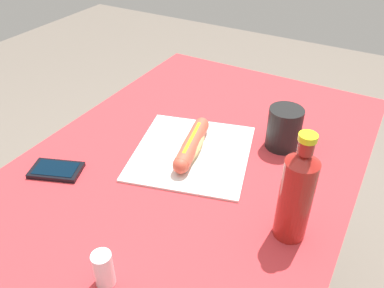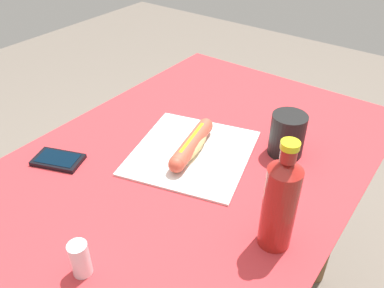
# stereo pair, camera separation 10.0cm
# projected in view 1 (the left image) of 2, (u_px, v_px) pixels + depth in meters

# --- Properties ---
(dining_table) EXTENTS (1.13, 0.79, 0.76)m
(dining_table) POSITION_uv_depth(u_px,v_px,m) (194.00, 200.00, 1.09)
(dining_table) COLOR brown
(dining_table) RESTS_ON ground
(paper_wrapper) EXTENTS (0.37, 0.36, 0.01)m
(paper_wrapper) POSITION_uv_depth(u_px,v_px,m) (192.00, 152.00, 1.02)
(paper_wrapper) COLOR silver
(paper_wrapper) RESTS_ON dining_table
(hot_dog) EXTENTS (0.22, 0.09, 0.05)m
(hot_dog) POSITION_uv_depth(u_px,v_px,m) (192.00, 144.00, 1.00)
(hot_dog) COLOR #E5BC75
(hot_dog) RESTS_ON paper_wrapper
(cell_phone) EXTENTS (0.11, 0.14, 0.01)m
(cell_phone) POSITION_uv_depth(u_px,v_px,m) (56.00, 170.00, 0.95)
(cell_phone) COLOR black
(cell_phone) RESTS_ON dining_table
(soda_bottle) EXTENTS (0.06, 0.06, 0.24)m
(soda_bottle) POSITION_uv_depth(u_px,v_px,m) (296.00, 194.00, 0.74)
(soda_bottle) COLOR maroon
(soda_bottle) RESTS_ON dining_table
(drinking_cup) EXTENTS (0.09, 0.09, 0.11)m
(drinking_cup) POSITION_uv_depth(u_px,v_px,m) (284.00, 128.00, 1.01)
(drinking_cup) COLOR black
(drinking_cup) RESTS_ON dining_table
(salt_shaker) EXTENTS (0.04, 0.04, 0.07)m
(salt_shaker) POSITION_uv_depth(u_px,v_px,m) (104.00, 269.00, 0.68)
(salt_shaker) COLOR silver
(salt_shaker) RESTS_ON dining_table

